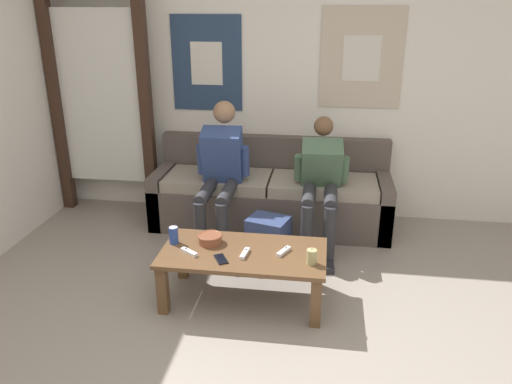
% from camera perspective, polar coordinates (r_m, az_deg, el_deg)
% --- Properties ---
extents(wall_back, '(10.00, 0.07, 2.55)m').
position_cam_1_polar(wall_back, '(4.77, 4.43, 12.23)').
color(wall_back, white).
rests_on(wall_back, ground_plane).
extents(door_frame, '(1.00, 0.10, 2.15)m').
position_cam_1_polar(door_frame, '(5.04, -17.45, 10.92)').
color(door_frame, '#382319').
rests_on(door_frame, ground_plane).
extents(couch, '(2.18, 0.71, 0.79)m').
position_cam_1_polar(couch, '(4.70, 1.72, -0.46)').
color(couch, '#564C47').
rests_on(couch, ground_plane).
extents(coffee_table, '(1.14, 0.59, 0.38)m').
position_cam_1_polar(coffee_table, '(3.50, -1.44, -7.71)').
color(coffee_table, brown).
rests_on(coffee_table, ground_plane).
extents(person_seated_adult, '(0.47, 0.92, 1.19)m').
position_cam_1_polar(person_seated_adult, '(4.29, -4.12, 2.57)').
color(person_seated_adult, '#2D2D33').
rests_on(person_seated_adult, ground_plane).
extents(person_seated_teen, '(0.47, 0.89, 1.07)m').
position_cam_1_polar(person_seated_teen, '(4.23, 7.41, 1.36)').
color(person_seated_teen, '#2D2D33').
rests_on(person_seated_teen, ground_plane).
extents(backpack, '(0.37, 0.35, 0.37)m').
position_cam_1_polar(backpack, '(4.09, 1.33, -5.52)').
color(backpack, navy).
rests_on(backpack, ground_plane).
extents(ceramic_bowl, '(0.18, 0.18, 0.07)m').
position_cam_1_polar(ceramic_bowl, '(3.57, -5.28, -5.29)').
color(ceramic_bowl, brown).
rests_on(ceramic_bowl, coffee_table).
extents(pillar_candle, '(0.07, 0.07, 0.11)m').
position_cam_1_polar(pillar_candle, '(3.31, 6.38, -7.38)').
color(pillar_candle, tan).
rests_on(pillar_candle, coffee_table).
extents(drink_can_blue, '(0.07, 0.07, 0.12)m').
position_cam_1_polar(drink_can_blue, '(3.60, -9.39, -4.89)').
color(drink_can_blue, '#28479E').
rests_on(drink_can_blue, coffee_table).
extents(game_controller_near_left, '(0.05, 0.15, 0.03)m').
position_cam_1_polar(game_controller_near_left, '(3.41, -1.29, -7.04)').
color(game_controller_near_left, white).
rests_on(game_controller_near_left, coffee_table).
extents(game_controller_near_right, '(0.14, 0.11, 0.03)m').
position_cam_1_polar(game_controller_near_right, '(3.46, -7.67, -6.82)').
color(game_controller_near_right, white).
rests_on(game_controller_near_right, coffee_table).
extents(game_controller_far_center, '(0.09, 0.14, 0.03)m').
position_cam_1_polar(game_controller_far_center, '(3.44, 3.19, -6.80)').
color(game_controller_far_center, white).
rests_on(game_controller_far_center, coffee_table).
extents(cell_phone, '(0.12, 0.15, 0.01)m').
position_cam_1_polar(cell_phone, '(3.36, -4.04, -7.65)').
color(cell_phone, black).
rests_on(cell_phone, coffee_table).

